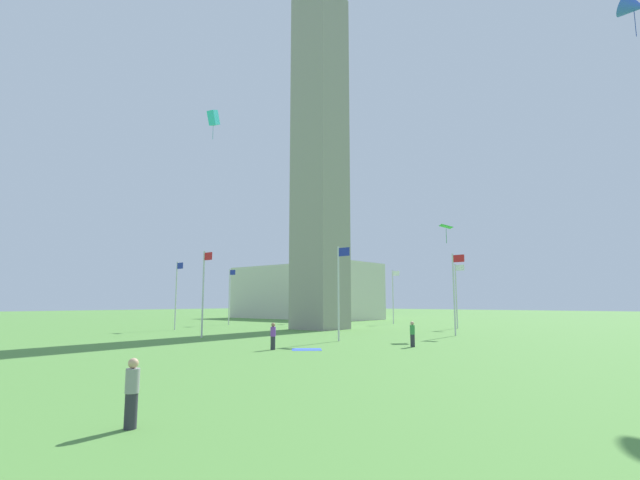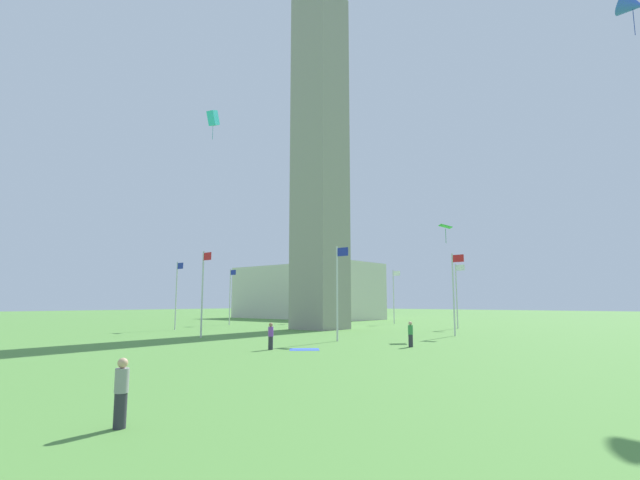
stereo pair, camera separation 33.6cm
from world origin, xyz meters
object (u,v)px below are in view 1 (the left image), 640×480
at_px(kite_green_diamond, 446,227).
at_px(flagpole_ne, 457,292).
at_px(flagpole_e, 393,294).
at_px(kite_cyan_box, 213,118).
at_px(flagpole_w, 204,289).
at_px(picnic_blanket_near_first_person, 307,349).
at_px(flagpole_nw, 339,288).
at_px(person_green_shirt, 412,334).
at_px(kite_blue_delta, 634,6).
at_px(person_purple_shirt, 273,336).
at_px(obelisk_monument, 320,134).
at_px(flagpole_se, 310,294).
at_px(flagpole_sw, 176,292).
at_px(distant_building, 304,292).
at_px(flagpole_n, 455,290).
at_px(person_gray_shirt, 132,393).
at_px(flagpole_s, 230,294).

bearing_deg(kite_green_diamond, flagpole_ne, 110.03).
distance_m(flagpole_e, kite_cyan_box, 32.05).
xyz_separation_m(flagpole_w, picnic_blanket_near_first_person, (12.85, -1.67, -3.92)).
relative_size(flagpole_nw, kite_cyan_box, 2.37).
bearing_deg(person_green_shirt, kite_blue_delta, -143.38).
relative_size(person_green_shirt, kite_green_diamond, 1.00).
relative_size(person_green_shirt, kite_blue_delta, 0.56).
bearing_deg(kite_cyan_box, person_purple_shirt, -23.00).
distance_m(obelisk_monument, flagpole_se, 23.31).
height_order(flagpole_sw, person_purple_shirt, flagpole_sw).
bearing_deg(picnic_blanket_near_first_person, flagpole_e, 111.89).
distance_m(obelisk_monument, distant_building, 35.95).
xyz_separation_m(person_green_shirt, kite_cyan_box, (-21.07, -0.52, 20.09)).
height_order(flagpole_ne, person_green_shirt, flagpole_ne).
bearing_deg(kite_green_diamond, person_purple_shirt, -101.14).
distance_m(person_green_shirt, distant_building, 51.95).
bearing_deg(flagpole_se, person_purple_shirt, -52.70).
xyz_separation_m(obelisk_monument, flagpole_w, (0.07, -15.16, -17.75)).
bearing_deg(flagpole_n, kite_blue_delta, -22.10).
bearing_deg(obelisk_monument, flagpole_sw, -134.82).
distance_m(flagpole_w, flagpole_nw, 11.60).
height_order(flagpole_se, flagpole_nw, same).
xyz_separation_m(obelisk_monument, flagpole_sw, (-10.65, -10.72, -17.75)).
distance_m(flagpole_n, person_gray_shirt, 33.58).
distance_m(flagpole_se, flagpole_s, 11.60).
bearing_deg(distant_building, flagpole_se, -44.95).
relative_size(flagpole_n, flagpole_nw, 1.00).
relative_size(obelisk_monument, flagpole_w, 6.11).
relative_size(flagpole_w, kite_cyan_box, 2.37).
bearing_deg(obelisk_monument, distant_building, 134.94).
xyz_separation_m(flagpole_ne, distant_building, (-33.12, 11.66, 0.65)).
bearing_deg(flagpole_ne, flagpole_s, -157.50).
bearing_deg(kite_cyan_box, flagpole_s, 133.54).
height_order(flagpole_e, picnic_blanket_near_first_person, flagpole_e).
xyz_separation_m(flagpole_n, flagpole_s, (-30.31, 0.00, 0.00)).
distance_m(kite_green_diamond, picnic_blanket_near_first_person, 18.89).
distance_m(flagpole_se, kite_green_diamond, 28.46).
height_order(flagpole_nw, person_green_shirt, flagpole_nw).
relative_size(flagpole_e, flagpole_nw, 1.00).
xyz_separation_m(flagpole_nw, picnic_blanket_near_first_person, (2.13, -6.10, -3.92)).
relative_size(kite_cyan_box, distant_building, 0.11).
relative_size(obelisk_monument, picnic_blanket_near_first_person, 24.08).
relative_size(flagpole_n, flagpole_s, 1.00).
bearing_deg(flagpole_sw, obelisk_monument, 45.18).
height_order(flagpole_sw, distant_building, distant_building).
bearing_deg(flagpole_ne, person_gray_shirt, -76.10).
height_order(obelisk_monument, person_purple_shirt, obelisk_monument).
xyz_separation_m(obelisk_monument, person_green_shirt, (17.12, -11.20, -20.86)).
bearing_deg(kite_blue_delta, person_purple_shirt, -146.85).
relative_size(flagpole_w, kite_green_diamond, 4.34).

